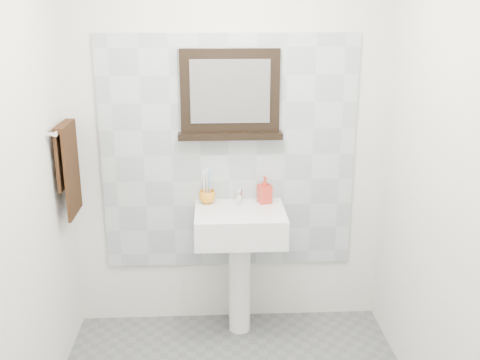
% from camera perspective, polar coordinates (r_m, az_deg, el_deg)
% --- Properties ---
extents(back_wall, '(2.00, 0.01, 2.50)m').
position_cam_1_polar(back_wall, '(3.54, -1.19, 4.17)').
color(back_wall, silver).
rests_on(back_wall, ground).
extents(front_wall, '(2.00, 0.01, 2.50)m').
position_cam_1_polar(front_wall, '(1.48, 1.57, -15.35)').
color(front_wall, silver).
rests_on(front_wall, ground).
extents(left_wall, '(0.01, 2.20, 2.50)m').
position_cam_1_polar(left_wall, '(2.63, -22.69, -1.80)').
color(left_wall, silver).
rests_on(left_wall, ground).
extents(right_wall, '(0.01, 2.20, 2.50)m').
position_cam_1_polar(right_wall, '(2.71, 21.23, -1.11)').
color(right_wall, silver).
rests_on(right_wall, ground).
extents(splashback, '(1.60, 0.02, 1.50)m').
position_cam_1_polar(splashback, '(3.55, -1.17, 2.55)').
color(splashback, '#ABB4B9').
rests_on(splashback, back_wall).
extents(pedestal_sink, '(0.55, 0.44, 0.96)m').
position_cam_1_polar(pedestal_sink, '(3.50, -0.01, -5.85)').
color(pedestal_sink, white).
rests_on(pedestal_sink, ground).
extents(toothbrush_cup, '(0.11, 0.11, 0.08)m').
position_cam_1_polar(toothbrush_cup, '(3.54, -3.35, -1.73)').
color(toothbrush_cup, '#FF9D1E').
rests_on(toothbrush_cup, pedestal_sink).
extents(toothbrushes, '(0.05, 0.04, 0.21)m').
position_cam_1_polar(toothbrushes, '(3.51, -3.38, -0.46)').
color(toothbrushes, white).
rests_on(toothbrushes, toothbrush_cup).
extents(soap_dispenser, '(0.10, 0.10, 0.17)m').
position_cam_1_polar(soap_dispenser, '(3.53, 2.52, -0.98)').
color(soap_dispenser, red).
rests_on(soap_dispenser, pedestal_sink).
extents(framed_mirror, '(0.64, 0.11, 0.55)m').
position_cam_1_polar(framed_mirror, '(3.45, -1.02, 8.48)').
color(framed_mirror, black).
rests_on(framed_mirror, back_wall).
extents(towel_bar, '(0.07, 0.40, 0.03)m').
position_cam_1_polar(towel_bar, '(3.37, -17.49, 5.17)').
color(towel_bar, silver).
rests_on(towel_bar, left_wall).
extents(hand_towel, '(0.06, 0.30, 0.55)m').
position_cam_1_polar(hand_towel, '(3.41, -17.06, 1.72)').
color(hand_towel, black).
rests_on(hand_towel, towel_bar).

